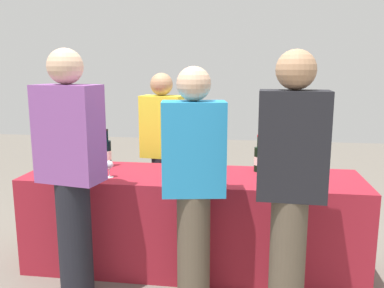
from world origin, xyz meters
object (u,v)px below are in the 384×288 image
Objects in this scene: wine_bottle_2 at (206,157)px; guest_0 at (71,169)px; wine_glass_4 at (313,170)px; wine_bottle_4 at (281,160)px; wine_glass_0 at (81,163)px; guest_2 at (291,184)px; wine_bottle_0 at (107,153)px; wine_glass_1 at (109,166)px; wine_bottle_3 at (258,159)px; wine_glass_2 at (169,167)px; wine_glass_3 at (270,169)px; wine_bottle_1 at (176,156)px; guest_1 at (194,183)px; server_pouring at (162,149)px.

wine_bottle_2 is 0.18× the size of guest_0.
wine_bottle_2 is 0.87m from wine_glass_4.
wine_bottle_4 is 2.07× the size of wine_glass_0.
wine_glass_0 is at bearing 162.89° from guest_2.
wine_bottle_0 is 2.45× the size of wine_glass_1.
wine_bottle_3 is at bearing 17.09° from wine_glass_1.
wine_glass_1 is at bearing 0.77° from wine_glass_0.
wine_glass_2 is 0.94× the size of wine_glass_3.
wine_glass_0 is 0.43m from guest_0.
wine_glass_0 reaches higher than wine_glass_4.
wine_bottle_3 is at bearing 5.98° from wine_bottle_1.
wine_bottle_3 is 0.19× the size of guest_1.
wine_bottle_3 is 0.49m from wine_glass_4.
wine_bottle_1 is 2.55× the size of wine_glass_2.
guest_1 is (-0.83, -0.48, 0.00)m from wine_glass_4.
wine_glass_3 is 0.68m from guest_1.
wine_glass_1 is 0.44m from guest_0.
wine_glass_2 is at bearing 47.97° from guest_0.
wine_glass_2 is 0.08× the size of guest_1.
wine_bottle_4 is at bearing 14.09° from wine_glass_1.
wine_bottle_3 is 0.17× the size of guest_0.
guest_1 is at bearing -60.13° from wine_glass_2.
wine_glass_2 is 0.50m from guest_1.
wine_glass_4 is 0.09× the size of server_pouring.
wine_glass_0 is (-1.56, -0.34, -0.00)m from wine_bottle_4.
wine_bottle_1 reaches higher than wine_glass_2.
wine_bottle_2 is at bearing 12.26° from wine_bottle_1.
wine_glass_0 is 0.09× the size of guest_1.
wine_glass_0 is 0.93m from server_pouring.
wine_glass_2 is 0.97× the size of wine_glass_4.
guest_0 is (-0.59, -0.45, 0.07)m from wine_glass_2.
wine_bottle_1 is at bearing 22.10° from wine_glass_0.
guest_0 is at bearing -163.56° from wine_glass_4.
wine_glass_0 reaches higher than wine_glass_2.
wine_bottle_2 is at bearing 143.48° from server_pouring.
wine_bottle_2 is (0.85, 0.01, -0.01)m from wine_bottle_0.
wine_bottle_4 is 0.18× the size of guest_1.
wine_bottle_2 reaches higher than wine_glass_0.
wine_bottle_0 is at bearing 58.97° from server_pouring.
wine_glass_4 is 0.08× the size of guest_0.
wine_glass_3 is (0.08, -0.31, -0.01)m from wine_bottle_3.
guest_1 reaches higher than wine_bottle_0.
wine_glass_1 is 1.55m from wine_glass_4.
wine_bottle_0 is 2.51× the size of wine_glass_2.
wine_glass_3 is (1.36, -0.28, -0.02)m from wine_bottle_0.
guest_1 is at bearing 168.69° from guest_2.
guest_2 is (0.60, -0.14, 0.06)m from guest_1.
wine_glass_0 is 1.46m from wine_glass_3.
wine_bottle_4 is 0.91m from wine_glass_2.
wine_bottle_3 is 1.01× the size of wine_bottle_4.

